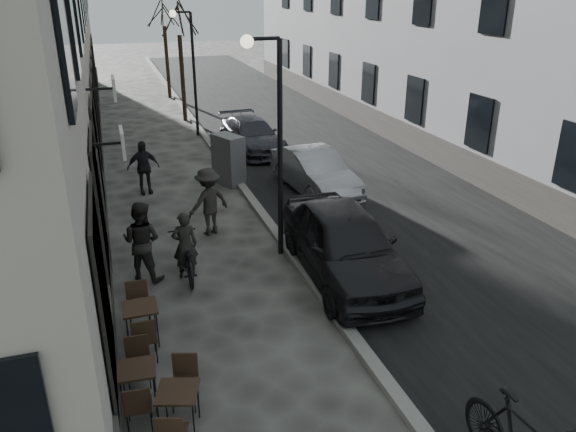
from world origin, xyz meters
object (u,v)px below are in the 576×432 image
tree_far (163,11)px  bistro_set_a (179,406)px  bistro_set_b (138,382)px  utility_cabinet (228,160)px  streetlamp_far (189,60)px  bicycle (186,257)px  pedestrian_far (143,167)px  car_mid (315,171)px  car_far (252,135)px  pedestrian_near (142,241)px  car_near (345,243)px  pedestrian_mid (209,202)px  streetlamp_near (273,125)px  bistro_set_c (141,321)px  tree_near (178,17)px

tree_far → bistro_set_a: tree_far is taller
bistro_set_b → utility_cabinet: (3.57, 9.79, 0.39)m
streetlamp_far → bicycle: bearing=-99.8°
tree_far → bistro_set_a: (-3.03, -26.11, -4.23)m
pedestrian_far → car_mid: (5.06, -1.48, -0.17)m
bistro_set_a → car_far: bearing=88.4°
bistro_set_b → bicycle: (1.31, 3.93, 0.05)m
bistro_set_b → pedestrian_far: pedestrian_far is taller
streetlamp_far → utility_cabinet: (0.09, -6.60, -2.36)m
utility_cabinet → pedestrian_near: pedestrian_near is taller
car_near → car_far: (0.61, 10.46, -0.18)m
streetlamp_far → pedestrian_mid: streetlamp_far is taller
bistro_set_a → car_far: (4.74, 14.05, 0.19)m
streetlamp_near → bistro_set_b: size_ratio=3.63×
car_near → car_mid: size_ratio=1.18×
tree_far → pedestrian_far: 16.36m
bistro_set_a → car_mid: 10.47m
tree_far → bistro_set_b: tree_far is taller
pedestrian_far → car_near: bearing=-68.4°
streetlamp_far → bistro_set_a: bearing=-99.8°
car_near → car_mid: (1.30, 5.35, -0.14)m
bistro_set_a → bicycle: bearing=97.3°
pedestrian_far → pedestrian_mid: bearing=-76.9°
streetlamp_far → bicycle: 12.92m
bistro_set_c → pedestrian_far: 8.06m
bistro_set_a → streetlamp_near: bearing=77.0°
streetlamp_far → pedestrian_mid: bearing=-96.8°
streetlamp_near → tree_far: size_ratio=0.89×
pedestrian_near → pedestrian_far: size_ratio=1.08×
streetlamp_near → pedestrian_near: streetlamp_near is taller
bistro_set_b → pedestrian_near: (0.42, 4.12, 0.48)m
bistro_set_b → car_near: bearing=35.5°
tree_far → car_near: size_ratio=1.21×
tree_near → pedestrian_mid: 13.90m
bicycle → pedestrian_far: pedestrian_far is taller
bistro_set_b → bistro_set_a: bearing=-50.7°
streetlamp_near → bistro_set_a: streetlamp_near is taller
streetlamp_far → car_far: (1.78, -3.06, -2.54)m
bistro_set_c → pedestrian_near: (0.24, 2.44, 0.45)m
utility_cabinet → streetlamp_far: bearing=67.1°
tree_near → car_mid: (2.40, -11.17, -4.00)m
bistro_set_c → car_far: bearing=65.8°
bistro_set_c → bicycle: bicycle is taller
bistro_set_a → utility_cabinet: bearing=90.8°
streetlamp_near → bistro_set_a: bearing=-120.0°
tree_far → streetlamp_far: bearing=-90.5°
streetlamp_far → tree_near: tree_near is taller
tree_near → bicycle: (-2.23, -15.45, -4.20)m
bistro_set_a → bicycle: size_ratio=0.83×
bistro_set_c → car_far: size_ratio=0.35×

